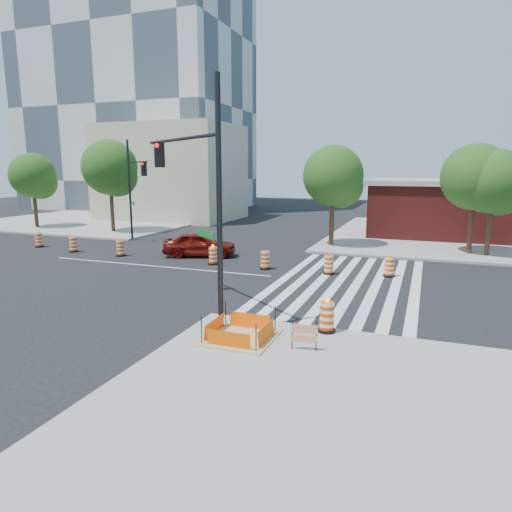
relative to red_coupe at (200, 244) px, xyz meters
name	(u,v)px	position (x,y,z in m)	size (l,w,h in m)	color
ground	(155,266)	(-1.01, -3.55, -0.78)	(120.00, 120.00, 0.00)	black
sidewalk_ne	(474,237)	(16.99, 14.45, -0.70)	(22.00, 22.00, 0.15)	gray
sidewalk_nw	(105,219)	(-19.01, 14.45, -0.70)	(22.00, 22.00, 0.15)	gray
crosswalk_east	(347,283)	(9.94, -3.55, -0.77)	(6.75, 13.50, 0.01)	silver
lane_centerline	(155,266)	(-1.01, -3.55, -0.77)	(14.00, 0.12, 0.01)	silver
excavation_pit	(240,336)	(7.99, -12.55, -0.55)	(2.20, 2.20, 0.90)	tan
tower_nw	(136,39)	(-25.01, 30.45, 21.72)	(28.00, 18.00, 45.00)	silver
brick_storefront	(477,209)	(16.99, 14.45, 1.54)	(16.50, 8.50, 4.60)	maroon
beige_midrise	(171,173)	(-13.01, 18.45, 4.22)	(14.00, 10.00, 10.00)	#C0B492
red_coupe	(200,244)	(0.00, 0.00, 0.00)	(1.83, 4.55, 1.55)	#630D08
signal_pole_se	(196,181)	(5.61, -10.77, 4.32)	(5.10, 3.91, 8.32)	black
signal_pole_nw	(134,181)	(-6.78, 2.90, 3.81)	(4.27, 3.87, 7.45)	black
pit_drum	(327,318)	(10.48, -10.96, -0.14)	(0.60, 0.60, 1.18)	black
barricade	(304,334)	(10.17, -12.74, -0.10)	(0.80, 0.18, 0.95)	#F54905
tree_north_a	(33,178)	(-20.41, 6.81, 3.83)	(4.04, 4.04, 6.87)	#382314
tree_north_b	(111,171)	(-11.93, 6.91, 4.51)	(4.63, 4.63, 7.87)	#382314
tree_north_c	(334,179)	(7.16, 6.40, 3.98)	(4.16, 4.16, 7.08)	#382314
tree_north_d	(476,181)	(16.07, 6.43, 3.96)	(4.15, 4.15, 7.05)	#382314
tree_north_e	(494,185)	(17.05, 6.07, 3.73)	(3.95, 3.95, 6.71)	#382314
median_drum_0	(39,240)	(-12.27, -0.96, -0.30)	(0.60, 0.60, 1.02)	black
median_drum_1	(73,245)	(-8.61, -1.62, -0.30)	(0.60, 0.60, 1.02)	black
median_drum_2	(120,249)	(-4.76, -1.72, -0.30)	(0.60, 0.60, 1.02)	black
median_drum_3	(172,250)	(-1.42, -0.95, -0.30)	(0.60, 0.60, 1.02)	black
median_drum_4	(213,256)	(1.87, -1.92, -0.29)	(0.60, 0.60, 1.18)	black
median_drum_5	(265,261)	(5.13, -2.05, -0.30)	(0.60, 0.60, 1.02)	black
median_drum_6	(329,265)	(8.69, -2.02, -0.30)	(0.60, 0.60, 1.02)	black
median_drum_7	(389,268)	(11.72, -1.46, -0.30)	(0.60, 0.60, 1.02)	black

